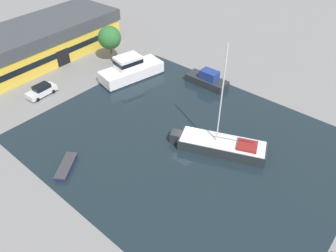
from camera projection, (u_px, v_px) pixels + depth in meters
ground_plane at (185, 142)px, 39.88m from camera, size 440.00×440.00×0.00m
water_canal at (185, 142)px, 39.88m from camera, size 29.89×36.91×0.01m
warehouse_building at (42, 40)px, 56.12m from camera, size 27.73×12.13×5.81m
quay_tree_near_building at (110, 38)px, 53.88m from camera, size 3.82×3.82×6.12m
parked_car at (42, 90)px, 47.45m from camera, size 4.47×2.03×1.64m
sailboat_moored at (221, 145)px, 38.22m from camera, size 6.72×11.26×13.29m
motor_cruiser at (131, 70)px, 51.05m from camera, size 10.65×5.70×3.81m
small_dinghy at (66, 166)px, 36.16m from camera, size 4.16×3.44×0.56m
cabin_boat at (207, 80)px, 49.75m from camera, size 2.53×6.55×2.47m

